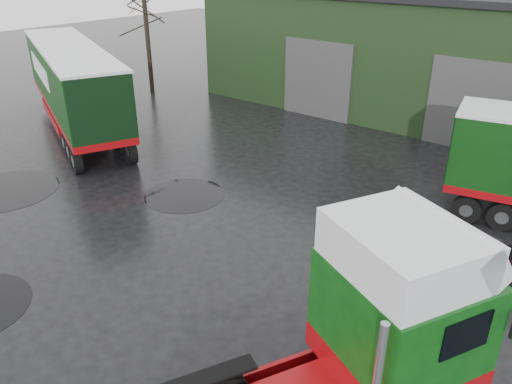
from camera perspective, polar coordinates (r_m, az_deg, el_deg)
ground at (r=14.14m, az=-3.07°, el=-9.38°), size 100.00×100.00×0.00m
hero_tractor at (r=8.87m, az=6.25°, el=-17.72°), size 5.50×7.23×4.14m
trailer_left at (r=26.35m, az=-20.04°, el=11.04°), size 13.24×7.83×4.12m
tree_left at (r=32.40m, az=-12.45°, el=18.47°), size 4.40×4.40×8.50m
tree_back_a at (r=41.07m, az=19.93°, el=19.79°), size 4.40×4.40×9.50m
puddle_2 at (r=21.01m, az=-26.63°, el=0.18°), size 3.78×3.78×0.01m
puddle_4 at (r=18.61m, az=-8.14°, el=-0.33°), size 2.97×2.97×0.01m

